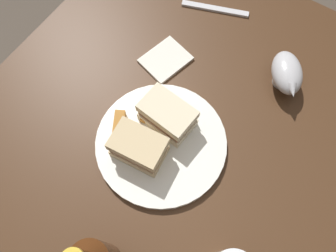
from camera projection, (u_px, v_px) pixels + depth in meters
name	position (u px, v px, depth m)	size (l,w,h in m)	color
ground_plane	(172.00, 185.00, 1.42)	(6.00, 6.00, 0.00)	#4C4238
dining_table	(173.00, 162.00, 1.09)	(1.00, 0.88, 0.71)	#422816
plate	(161.00, 143.00, 0.73)	(0.29, 0.29, 0.02)	silver
sandwich_half_left	(167.00, 115.00, 0.71)	(0.08, 0.12, 0.06)	beige
sandwich_half_right	(139.00, 147.00, 0.68)	(0.08, 0.12, 0.07)	#CCB284
potato_wedge_front	(151.00, 120.00, 0.73)	(0.05, 0.02, 0.01)	#AD702D
potato_wedge_middle	(161.00, 112.00, 0.74)	(0.06, 0.02, 0.02)	#B77F33
potato_wedge_back	(119.00, 123.00, 0.73)	(0.05, 0.02, 0.02)	#AD702D
potato_wedge_left_edge	(155.00, 114.00, 0.74)	(0.04, 0.02, 0.02)	#B77F33
potato_wedge_right_edge	(131.00, 137.00, 0.72)	(0.04, 0.02, 0.02)	#AD702D
gravy_boat	(287.00, 73.00, 0.76)	(0.13, 0.12, 0.07)	#B7B7BC
napkin	(166.00, 60.00, 0.82)	(0.11, 0.09, 0.01)	silver
fork	(215.00, 9.00, 0.88)	(0.18, 0.02, 0.01)	silver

